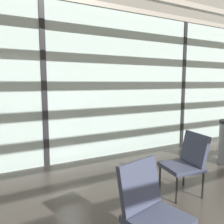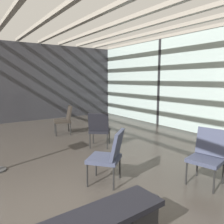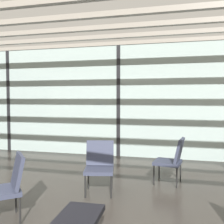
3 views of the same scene
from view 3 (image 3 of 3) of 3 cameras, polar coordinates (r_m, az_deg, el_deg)
name	(u,v)px [view 3 (image 3 of 3)]	position (r m, az deg, el deg)	size (l,w,h in m)	color
glass_curtain_wall	(119,101)	(7.24, 1.49, 2.41)	(14.00, 0.08, 3.08)	#A3B7B2
window_mullion_0	(9,101)	(8.71, -21.61, 2.30)	(0.10, 0.12, 3.08)	black
window_mullion_1	(119,101)	(7.24, 1.49, 2.41)	(0.10, 0.12, 3.08)	black
parked_airplane	(178,89)	(11.83, 14.26, 4.92)	(12.16, 4.05, 4.05)	silver
lounge_chair_2	(172,158)	(5.10, 13.11, -9.79)	(0.60, 0.56, 0.87)	#33384C
lounge_chair_3	(99,163)	(4.57, -2.76, -11.19)	(0.58, 0.62, 0.87)	#33384C
lounge_chair_5	(8,184)	(3.80, -21.92, -14.38)	(0.71, 0.71, 0.87)	#33384C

